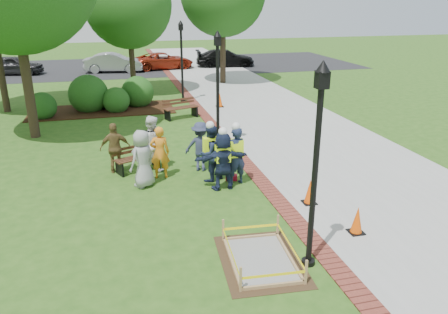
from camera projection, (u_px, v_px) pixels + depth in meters
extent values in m
plane|color=#285116|center=(217.00, 209.00, 11.67)|extent=(100.00, 100.00, 0.00)
cube|color=#9E9E99|center=(267.00, 110.00, 21.94)|extent=(6.00, 60.00, 0.02)
cube|color=maroon|center=(204.00, 114.00, 21.17)|extent=(0.50, 60.00, 0.03)
cube|color=#381E0F|center=(103.00, 110.00, 21.87)|extent=(7.00, 3.00, 0.05)
cube|color=black|center=(140.00, 66.00, 36.23)|extent=(36.00, 12.00, 0.01)
cube|color=#47331E|center=(261.00, 261.00, 9.34)|extent=(1.87, 2.42, 0.01)
cube|color=gray|center=(261.00, 260.00, 9.33)|extent=(1.33, 1.89, 0.04)
cube|color=tan|center=(261.00, 259.00, 9.32)|extent=(1.46, 2.02, 0.08)
cube|color=tan|center=(261.00, 250.00, 9.24)|extent=(1.50, 2.05, 0.55)
cube|color=yellow|center=(261.00, 249.00, 9.24)|extent=(1.44, 1.99, 0.06)
cube|color=#4F2A1B|center=(138.00, 157.00, 14.09)|extent=(1.55, 0.99, 0.04)
cube|color=#4F2A1B|center=(134.00, 149.00, 14.19)|extent=(1.40, 0.62, 0.24)
cube|color=black|center=(138.00, 164.00, 14.17)|extent=(1.45, 0.99, 0.44)
cube|color=#562F1D|center=(181.00, 108.00, 20.31)|extent=(1.72, 0.97, 0.04)
cube|color=#562F1D|center=(178.00, 101.00, 20.43)|extent=(1.58, 0.56, 0.26)
cube|color=black|center=(181.00, 113.00, 20.40)|extent=(1.59, 0.99, 0.48)
cube|color=black|center=(356.00, 232.00, 10.43)|extent=(0.35, 0.35, 0.05)
cone|color=#E54E07|center=(357.00, 219.00, 10.31)|extent=(0.28, 0.28, 0.65)
cube|color=black|center=(309.00, 203.00, 11.94)|extent=(0.36, 0.36, 0.05)
cone|color=#F04D07|center=(310.00, 191.00, 11.82)|extent=(0.29, 0.29, 0.67)
cube|color=black|center=(220.00, 107.00, 22.57)|extent=(0.37, 0.37, 0.05)
cone|color=#FF5508|center=(220.00, 100.00, 22.44)|extent=(0.29, 0.29, 0.69)
cube|color=maroon|center=(231.00, 177.00, 13.48)|extent=(0.40, 0.29, 0.18)
cylinder|color=black|center=(314.00, 181.00, 8.58)|extent=(0.12, 0.12, 3.80)
cube|color=black|center=(322.00, 80.00, 7.90)|extent=(0.22, 0.22, 0.32)
cone|color=black|center=(323.00, 66.00, 7.81)|extent=(0.28, 0.28, 0.22)
cylinder|color=black|center=(308.00, 262.00, 9.21)|extent=(0.28, 0.28, 0.10)
cylinder|color=black|center=(218.00, 98.00, 15.86)|extent=(0.12, 0.12, 3.80)
cube|color=black|center=(217.00, 41.00, 15.18)|extent=(0.22, 0.22, 0.32)
cone|color=black|center=(217.00, 33.00, 15.09)|extent=(0.28, 0.28, 0.22)
cylinder|color=black|center=(218.00, 146.00, 16.49)|extent=(0.28, 0.28, 0.10)
cylinder|color=black|center=(182.00, 66.00, 23.14)|extent=(0.12, 0.12, 3.80)
cube|color=black|center=(181.00, 27.00, 22.46)|extent=(0.22, 0.22, 0.32)
cone|color=black|center=(181.00, 22.00, 22.37)|extent=(0.28, 0.28, 0.22)
cylinder|color=black|center=(183.00, 101.00, 23.77)|extent=(0.28, 0.28, 0.10)
cylinder|color=#3D2D1E|center=(26.00, 72.00, 16.83)|extent=(0.38, 0.38, 5.27)
cylinder|color=#3D2D1E|center=(132.00, 58.00, 25.08)|extent=(0.31, 0.31, 4.12)
sphere|color=#1B4814|center=(128.00, 4.00, 24.08)|extent=(4.84, 4.84, 4.84)
cylinder|color=#3D2D1E|center=(223.00, 47.00, 28.35)|extent=(0.37, 0.37, 4.63)
sphere|color=#1B4814|center=(44.00, 118.00, 20.49)|extent=(1.33, 1.33, 1.33)
sphere|color=#1B4814|center=(90.00, 111.00, 21.87)|extent=(1.94, 1.94, 1.94)
sphere|color=#1B4814|center=(117.00, 112.00, 21.67)|extent=(1.32, 1.32, 1.32)
sphere|color=#1B4814|center=(139.00, 106.00, 22.87)|extent=(1.67, 1.67, 1.67)
sphere|color=#1B4814|center=(103.00, 108.00, 22.43)|extent=(0.86, 0.86, 0.86)
imported|color=#959595|center=(143.00, 159.00, 12.78)|extent=(0.66, 0.62, 1.73)
imported|color=orange|center=(160.00, 153.00, 13.42)|extent=(0.57, 0.40, 1.65)
imported|color=white|center=(152.00, 143.00, 14.03)|extent=(0.69, 0.64, 1.81)
imported|color=brown|center=(115.00, 148.00, 13.85)|extent=(0.53, 0.34, 1.63)
imported|color=#2D334F|center=(201.00, 147.00, 14.02)|extent=(0.61, 0.52, 1.62)
imported|color=#1A2645|center=(223.00, 161.00, 12.61)|extent=(0.58, 0.39, 1.73)
cube|color=#CCFF15|center=(223.00, 153.00, 12.52)|extent=(0.42, 0.26, 0.52)
sphere|color=white|center=(223.00, 132.00, 12.30)|extent=(0.25, 0.25, 0.25)
imported|color=#1B2A47|center=(236.00, 156.00, 12.92)|extent=(0.64, 0.49, 1.78)
cube|color=#CCFF15|center=(236.00, 148.00, 12.84)|extent=(0.42, 0.26, 0.52)
sphere|color=white|center=(236.00, 127.00, 12.61)|extent=(0.25, 0.25, 0.25)
imported|color=#17193C|center=(210.00, 154.00, 13.21)|extent=(0.66, 0.58, 1.73)
cube|color=#CCFF15|center=(210.00, 146.00, 13.12)|extent=(0.42, 0.26, 0.52)
sphere|color=white|center=(210.00, 125.00, 12.90)|extent=(0.25, 0.25, 0.25)
imported|color=black|center=(15.00, 75.00, 32.20)|extent=(2.87, 4.97, 1.52)
imported|color=gray|center=(115.00, 72.00, 33.31)|extent=(2.77, 5.06, 1.57)
imported|color=#9B2813|center=(164.00, 69.00, 34.84)|extent=(2.44, 4.53, 1.41)
imported|color=black|center=(225.00, 66.00, 36.14)|extent=(2.51, 4.82, 1.51)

